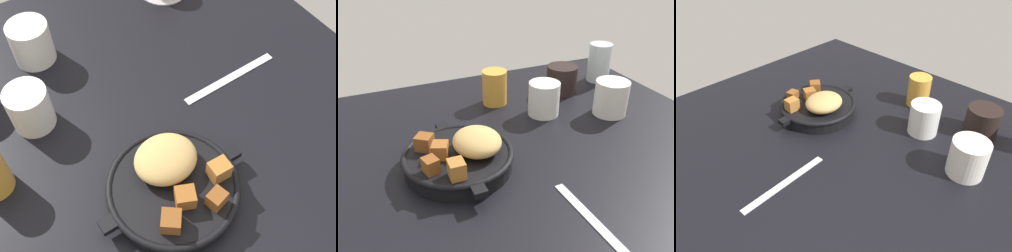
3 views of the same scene
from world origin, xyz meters
The scene contains 5 objects.
ground_plane centered at (0.00, 0.00, -1.20)cm, with size 94.08×99.07×2.40cm, color black.
cast_iron_skillet centered at (-3.02, -11.52, 2.77)cm, with size 25.54×21.27×7.65cm.
butter_knife centered at (20.01, 3.13, 0.18)cm, with size 21.29×1.60×0.36cm, color silver.
ceramic_mug_white centered at (-9.85, 28.94, 4.25)cm, with size 8.09×8.09×8.49cm, color silver.
white_creamer_pitcher centered at (-16.27, 13.90, 4.11)cm, with size 7.54×7.54×8.23cm, color white.
Camera 1 is at (-20.36, -37.15, 62.74)cm, focal length 45.28 mm.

